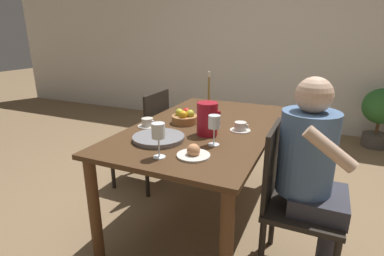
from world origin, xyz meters
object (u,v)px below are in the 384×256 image
chair_opposite (146,137)px  person_seated (312,166)px  wine_glass_water (214,123)px  teacup_across (240,127)px  red_pitcher (207,119)px  candlestick_tall (209,93)px  chair_person_side (291,199)px  serving_tray (159,138)px  fruit_bowl (185,118)px  potted_plant (380,112)px  teacup_near_person (148,123)px  bread_plate (193,153)px  wine_glass_juice (158,133)px

chair_opposite → person_seated: (1.41, -0.54, 0.22)m
wine_glass_water → teacup_across: (0.07, 0.33, -0.11)m
person_seated → red_pitcher: bearing=-101.2°
wine_glass_water → candlestick_tall: candlestick_tall is taller
chair_person_side → red_pitcher: bearing=-104.3°
wine_glass_water → teacup_across: wine_glass_water is taller
serving_tray → fruit_bowl: fruit_bowl is taller
teacup_across → potted_plant: (1.15, 2.27, -0.32)m
red_pitcher → wine_glass_water: (0.11, -0.16, 0.03)m
potted_plant → chair_opposite: bearing=-135.7°
chair_opposite → teacup_across: (0.93, -0.24, 0.29)m
candlestick_tall → wine_glass_water: bearing=-67.1°
red_pitcher → teacup_near_person: 0.46m
chair_person_side → potted_plant: (0.75, 2.58, -0.03)m
wine_glass_water → teacup_near_person: size_ratio=1.32×
wine_glass_water → bread_plate: wine_glass_water is taller
person_seated → wine_glass_water: person_seated is taller
bread_plate → candlestick_tall: (-0.35, 1.14, 0.10)m
bread_plate → candlestick_tall: candlestick_tall is taller
serving_tray → fruit_bowl: bearing=91.4°
teacup_across → candlestick_tall: size_ratio=0.45×
candlestick_tall → serving_tray: bearing=-87.2°
teacup_near_person → serving_tray: (0.22, -0.21, -0.01)m
red_pitcher → teacup_across: bearing=42.5°
chair_person_side → potted_plant: bearing=163.7°
chair_opposite → teacup_near_person: 0.59m
wine_glass_juice → bread_plate: 0.22m
red_pitcher → wine_glass_juice: 0.47m
bread_plate → wine_glass_juice: bearing=-152.1°
wine_glass_water → teacup_across: size_ratio=1.32×
chair_person_side → fruit_bowl: (-0.82, 0.32, 0.30)m
bread_plate → wine_glass_water: bearing=78.9°
person_seated → wine_glass_water: (-0.56, -0.03, 0.18)m
chair_person_side → potted_plant: 2.69m
red_pitcher → candlestick_tall: candlestick_tall is taller
teacup_across → candlestick_tall: candlestick_tall is taller
wine_glass_juice → chair_person_side: bearing=24.8°
red_pitcher → candlestick_tall: (-0.29, 0.77, 0.01)m
red_pitcher → bread_plate: red_pitcher is taller
wine_glass_juice → wine_glass_water: bearing=55.3°
bread_plate → candlestick_tall: size_ratio=0.59×
red_pitcher → person_seated: bearing=-11.2°
serving_tray → potted_plant: 3.11m
red_pitcher → bread_plate: size_ratio=1.17×
chair_person_side → wine_glass_juice: (-0.68, -0.31, 0.40)m
wine_glass_juice → teacup_near_person: (-0.35, 0.45, -0.12)m
chair_person_side → red_pitcher: size_ratio=4.15×
red_pitcher → serving_tray: 0.34m
serving_tray → candlestick_tall: bearing=92.8°
chair_opposite → candlestick_tall: candlestick_tall is taller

